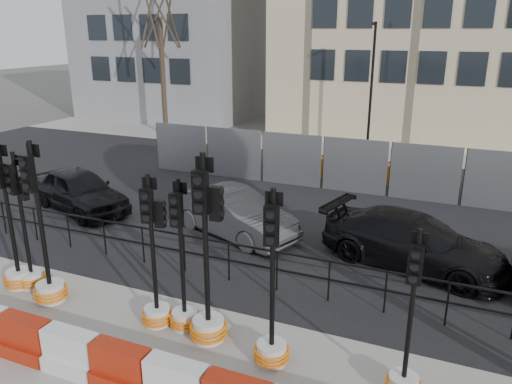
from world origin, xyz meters
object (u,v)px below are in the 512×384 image
at_px(traffic_signal_a, 16,259).
at_px(car_c, 413,242).
at_px(car_a, 80,190).
at_px(traffic_signal_d, 156,291).
at_px(traffic_signal_h, 405,363).

distance_m(traffic_signal_a, car_c, 9.41).
relative_size(traffic_signal_a, car_a, 0.79).
bearing_deg(traffic_signal_d, traffic_signal_a, 167.98).
bearing_deg(traffic_signal_d, car_a, 131.18).
relative_size(traffic_signal_h, car_c, 0.59).
bearing_deg(traffic_signal_a, traffic_signal_d, -4.40).
bearing_deg(car_c, car_a, 104.95).
xyz_separation_m(traffic_signal_d, traffic_signal_h, (4.80, -0.15, -0.15)).
distance_m(traffic_signal_d, traffic_signal_h, 4.81).
bearing_deg(car_c, traffic_signal_h, -160.26).
xyz_separation_m(traffic_signal_a, traffic_signal_d, (3.80, -0.04, 0.04)).
xyz_separation_m(traffic_signal_d, car_c, (4.37, 4.72, -0.09)).
relative_size(traffic_signal_a, traffic_signal_d, 1.09).
distance_m(traffic_signal_a, traffic_signal_d, 3.80).
bearing_deg(traffic_signal_d, traffic_signal_h, -13.19).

